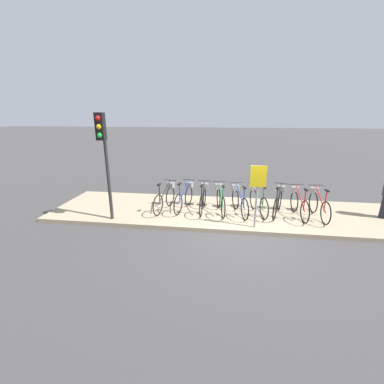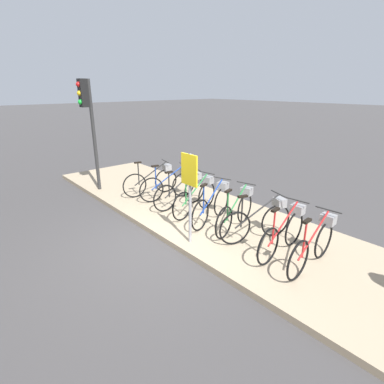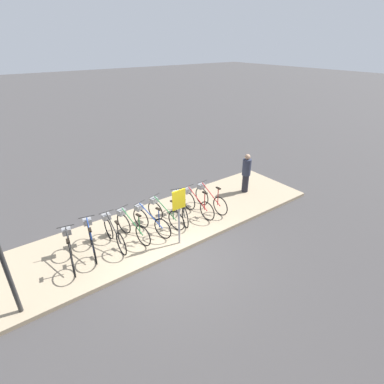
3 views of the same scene
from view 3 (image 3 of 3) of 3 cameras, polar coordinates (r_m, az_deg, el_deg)
ground_plane at (r=9.04m, az=-3.41°, el=-12.05°), size 120.00×120.00×0.00m
sidewalk at (r=10.07m, az=-8.24°, el=-7.30°), size 12.71×3.03×0.12m
parked_bicycle_0 at (r=9.01m, az=-22.21°, el=-9.99°), size 0.51×1.65×1.03m
parked_bicycle_1 at (r=9.24m, az=-18.70°, el=-8.31°), size 0.53×1.64×1.03m
parked_bicycle_2 at (r=9.33m, az=-14.80°, el=-7.33°), size 0.46×1.67×1.03m
parked_bicycle_3 at (r=9.49m, az=-11.55°, el=-6.27°), size 0.49×1.65×1.03m
parked_bicycle_4 at (r=9.67m, az=-8.15°, el=-5.27°), size 0.60×1.62×1.03m
parked_bicycle_5 at (r=10.02m, az=-5.45°, el=-3.87°), size 0.57×1.63×1.03m
parked_bicycle_6 at (r=10.29m, az=-2.25°, el=-2.85°), size 0.66×1.60×1.03m
parked_bicycle_7 at (r=10.55m, az=0.74°, el=-2.00°), size 0.46×1.67×1.03m
parked_bicycle_8 at (r=10.87m, az=3.28°, el=-1.11°), size 0.46×1.67×1.03m
pedestrian at (r=12.15m, az=10.29°, el=3.68°), size 0.34×0.34×1.61m
sign_post at (r=8.64m, az=-2.51°, el=-3.04°), size 0.44×0.07×1.82m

